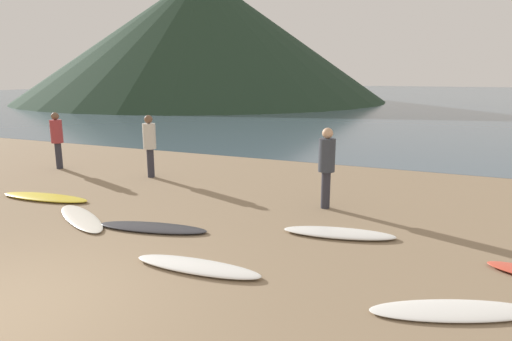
% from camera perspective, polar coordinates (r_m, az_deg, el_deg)
% --- Properties ---
extents(ground_plane, '(120.00, 120.00, 0.20)m').
position_cam_1_polar(ground_plane, '(14.07, 3.34, 0.60)').
color(ground_plane, '#8C7559').
rests_on(ground_plane, ground).
extents(ocean_water, '(140.00, 100.00, 0.01)m').
position_cam_1_polar(ocean_water, '(63.58, 19.32, 9.17)').
color(ocean_water, '#475B6B').
rests_on(ocean_water, ground).
extents(headland_hill, '(38.87, 38.87, 13.38)m').
position_cam_1_polar(headland_hill, '(50.06, -6.81, 16.76)').
color(headland_hill, '#1E3323').
rests_on(headland_hill, ground).
extents(surfboard_2, '(2.31, 0.77, 0.09)m').
position_cam_1_polar(surfboard_2, '(11.04, -25.71, -3.14)').
color(surfboard_2, yellow).
rests_on(surfboard_2, ground).
extents(surfboard_3, '(2.07, 1.50, 0.07)m').
position_cam_1_polar(surfboard_3, '(9.24, -21.75, -5.73)').
color(surfboard_3, silver).
rests_on(surfboard_3, ground).
extents(surfboard_4, '(2.14, 0.90, 0.08)m').
position_cam_1_polar(surfboard_4, '(8.27, -13.26, -7.20)').
color(surfboard_4, '#333338').
rests_on(surfboard_4, ground).
extents(surfboard_5, '(2.00, 0.57, 0.09)m').
position_cam_1_polar(surfboard_5, '(6.55, -7.64, -12.23)').
color(surfboard_5, white).
rests_on(surfboard_5, ground).
extents(surfboard_6, '(2.01, 0.89, 0.09)m').
position_cam_1_polar(surfboard_6, '(7.90, 10.71, -7.97)').
color(surfboard_6, white).
rests_on(surfboard_6, ground).
extents(surfboard_7, '(2.05, 1.28, 0.06)m').
position_cam_1_polar(surfboard_7, '(5.93, 24.27, -16.24)').
color(surfboard_7, white).
rests_on(surfboard_7, ground).
extents(person_0, '(0.34, 0.34, 1.70)m').
position_cam_1_polar(person_0, '(9.20, 9.15, 1.18)').
color(person_0, '#2D2D38').
rests_on(person_0, ground).
extents(person_1, '(0.34, 0.34, 1.70)m').
position_cam_1_polar(person_1, '(12.24, -13.65, 3.75)').
color(person_1, '#2D2D38').
rests_on(person_1, ground).
extents(person_2, '(0.34, 0.34, 1.68)m').
position_cam_1_polar(person_2, '(14.28, -24.43, 4.12)').
color(person_2, '#2D2D38').
rests_on(person_2, ground).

